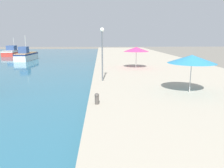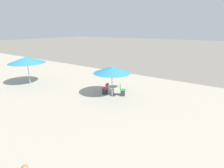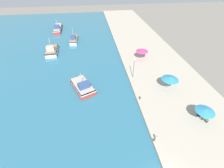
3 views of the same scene
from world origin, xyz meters
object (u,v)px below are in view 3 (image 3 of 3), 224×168
Objects in this scene: fishing_boat_far at (74,39)px; mooring_bollard at (140,98)px; cafe_umbrella_pink at (206,110)px; cafe_chair_right at (199,114)px; cafe_table at (203,117)px; cafe_chair_left at (207,120)px; person_at_quay at (156,138)px; fishing_boat_distant at (58,28)px; lamppost at (134,65)px; fishing_boat_mid at (52,50)px; fishing_boat_near at (82,86)px; cafe_umbrella_striped at (142,50)px; cafe_umbrella_white at (170,78)px.

fishing_boat_far is 10.50× the size of mooring_bollard.
cafe_umbrella_pink is 1.94m from cafe_chair_right.
mooring_bollard is at bearing 145.89° from cafe_table.
fishing_boat_far reaches higher than cafe_umbrella_pink.
person_at_quay reaches higher than cafe_chair_left.
fishing_boat_distant is at bearing 121.16° from cafe_umbrella_pink.
lamppost is (-7.90, 12.61, 0.98)m from cafe_umbrella_pink.
fishing_boat_far is 32.31m from mooring_bollard.
fishing_boat_far is 41.37m from cafe_umbrella_pink.
lamppost is at bearing 118.82° from cafe_chair_right.
cafe_chair_right is at bearing 20.79° from person_at_quay.
fishing_boat_mid is 10.44× the size of mooring_bollard.
cafe_table is 0.82× the size of person_at_quay.
fishing_boat_mid reaches higher than mooring_bollard.
fishing_boat_near is 11.35m from lamppost.
fishing_boat_near reaches higher than cafe_chair_left.
fishing_boat_mid is at bearing 163.21° from cafe_umbrella_striped.
person_at_quay is (13.40, -37.61, 0.02)m from fishing_boat_far.
fishing_boat_distant reaches higher than cafe_umbrella_white.
cafe_table is (2.04, -8.20, -1.78)m from cafe_umbrella_white.
cafe_chair_left is (4.24, -21.14, -1.98)m from cafe_umbrella_striped.
fishing_boat_mid is 2.21× the size of cafe_umbrella_striped.
fishing_boat_distant is 46.38m from mooring_bollard.
cafe_umbrella_striped is at bearing -110.98° from cafe_chair_left.
fishing_boat_distant is 16.18× the size of mooring_bollard.
fishing_boat_distant is at bearing 89.64° from fishing_boat_mid.
cafe_umbrella_pink reaches higher than mooring_bollard.
fishing_boat_near reaches higher than cafe_chair_right.
cafe_table is (3.86, -20.53, -1.77)m from cafe_umbrella_striped.
cafe_table is 0.88× the size of cafe_chair_left.
fishing_boat_far is at bearing 109.61° from person_at_quay.
fishing_boat_near reaches higher than cafe_umbrella_pink.
fishing_boat_mid is at bearing 142.76° from cafe_umbrella_white.
fishing_boat_near is 9.02× the size of cafe_table.
person_at_quay is (-4.77, -23.06, -1.88)m from cafe_umbrella_striped.
lamppost is (0.38, 6.85, 2.74)m from mooring_bollard.
cafe_chair_right is at bearing 80.44° from cafe_umbrella_pink.
mooring_bollard is at bearing -49.29° from fishing_boat_near.
cafe_umbrella_white is 8.63m from cafe_table.
cafe_umbrella_white is 1.05× the size of cafe_umbrella_striped.
fishing_boat_near reaches higher than person_at_quay.
cafe_table reaches higher than mooring_bollard.
cafe_umbrella_striped is at bearing 78.31° from person_at_quay.
fishing_boat_near is 11.56m from mooring_bollard.
cafe_umbrella_white is 3.56× the size of cafe_chair_right.
mooring_bollard is (-8.41, 5.02, 0.02)m from cafe_chair_right.
cafe_umbrella_striped is at bearing 98.36° from cafe_umbrella_white.
cafe_table is at bearing -90.00° from cafe_chair_left.
cafe_umbrella_pink is 10.25m from mooring_bollard.
cafe_table is 0.88× the size of cafe_chair_right.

